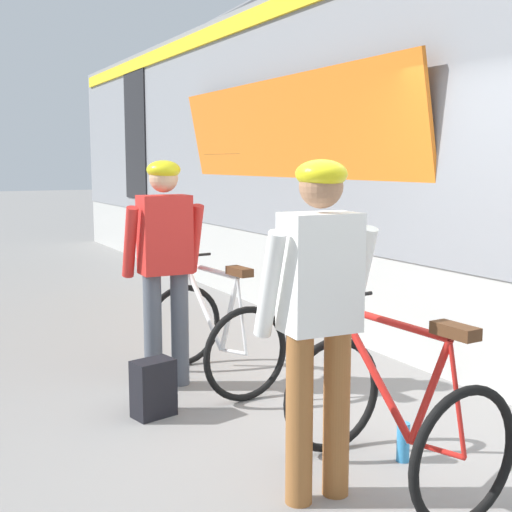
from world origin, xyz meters
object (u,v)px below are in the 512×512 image
object	(u,v)px
cyclist_near_in_red	(165,253)
cyclist_far_in_white	(319,301)
water_bottle_near_the_bikes	(403,442)
backpack_on_platform	(153,388)
bicycle_near_white	(213,333)
bicycle_far_red	(392,415)

from	to	relation	value
cyclist_near_in_red	cyclist_far_in_white	world-z (taller)	same
cyclist_far_in_white	water_bottle_near_the_bikes	xyz separation A→B (m)	(0.69, 0.13, -0.94)
cyclist_far_in_white	backpack_on_platform	bearing A→B (deg)	103.73
bicycle_near_white	backpack_on_platform	xyz separation A→B (m)	(-0.67, -0.47, -0.20)
water_bottle_near_the_bikes	cyclist_near_in_red	bearing A→B (deg)	111.17
cyclist_near_in_red	backpack_on_platform	xyz separation A→B (m)	(-0.31, -0.55, -0.85)
cyclist_near_in_red	water_bottle_near_the_bikes	size ratio (longest dim) A/B	7.52
bicycle_near_white	backpack_on_platform	bearing A→B (deg)	-144.68
bicycle_far_red	backpack_on_platform	size ratio (longest dim) A/B	2.76
cyclist_near_in_red	backpack_on_platform	distance (m)	1.06
bicycle_near_white	water_bottle_near_the_bikes	world-z (taller)	bicycle_near_white
cyclist_far_in_white	backpack_on_platform	distance (m)	1.76
cyclist_far_in_white	water_bottle_near_the_bikes	world-z (taller)	cyclist_far_in_white
bicycle_far_red	cyclist_near_in_red	bearing A→B (deg)	102.89
backpack_on_platform	water_bottle_near_the_bikes	world-z (taller)	backpack_on_platform
bicycle_far_red	water_bottle_near_the_bikes	world-z (taller)	bicycle_far_red
cyclist_near_in_red	cyclist_far_in_white	size ratio (longest dim) A/B	1.00
bicycle_far_red	cyclist_far_in_white	bearing A→B (deg)	170.24
bicycle_far_red	water_bottle_near_the_bikes	xyz separation A→B (m)	(0.26, 0.20, -0.28)
backpack_on_platform	water_bottle_near_the_bikes	bearing A→B (deg)	-65.13
bicycle_near_white	bicycle_far_red	size ratio (longest dim) A/B	1.02
cyclist_far_in_white	bicycle_near_white	xyz separation A→B (m)	(0.30, 1.97, -0.65)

